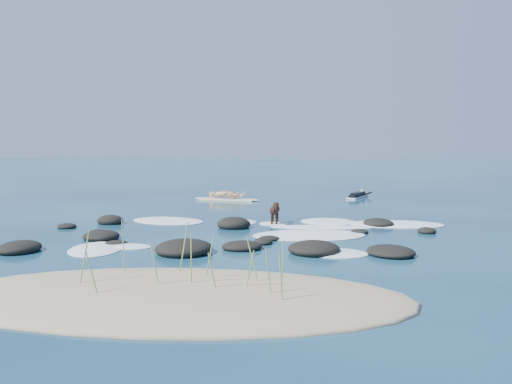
# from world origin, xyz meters

# --- Properties ---
(ground) EXTENTS (160.00, 160.00, 0.00)m
(ground) POSITION_xyz_m (0.00, 0.00, 0.00)
(ground) COLOR #0A2642
(ground) RESTS_ON ground
(sand_dune) EXTENTS (9.00, 4.40, 0.60)m
(sand_dune) POSITION_xyz_m (0.00, -8.20, 0.00)
(sand_dune) COLOR #9E8966
(sand_dune) RESTS_ON ground
(dune_grass) EXTENTS (3.85, 1.94, 1.23)m
(dune_grass) POSITION_xyz_m (0.37, -8.04, 0.63)
(dune_grass) COLOR #789849
(dune_grass) RESTS_ON ground
(reef_rocks) EXTENTS (12.53, 7.09, 0.49)m
(reef_rocks) POSITION_xyz_m (-0.04, -2.31, 0.10)
(reef_rocks) COLOR black
(reef_rocks) RESTS_ON ground
(breaking_foam) EXTENTS (11.46, 8.27, 0.12)m
(breaking_foam) POSITION_xyz_m (1.57, 0.18, 0.01)
(breaking_foam) COLOR white
(breaking_foam) RESTS_ON ground
(standing_surfer_rig) EXTENTS (3.35, 1.15, 1.92)m
(standing_surfer_rig) POSITION_xyz_m (-1.64, 9.27, 0.76)
(standing_surfer_rig) COLOR #F8EFC6
(standing_surfer_rig) RESTS_ON ground
(paddling_surfer_rig) EXTENTS (1.41, 2.21, 0.39)m
(paddling_surfer_rig) POSITION_xyz_m (4.86, 11.20, 0.13)
(paddling_surfer_rig) COLOR white
(paddling_surfer_rig) RESTS_ON ground
(dog) EXTENTS (0.32, 1.21, 0.77)m
(dog) POSITION_xyz_m (1.24, 1.44, 0.51)
(dog) COLOR black
(dog) RESTS_ON ground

